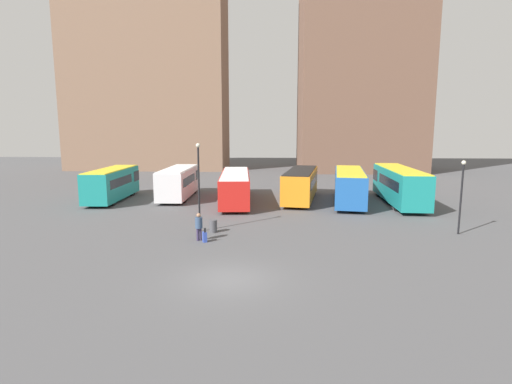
# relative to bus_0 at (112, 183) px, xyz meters

# --- Properties ---
(ground_plane) EXTENTS (160.00, 160.00, 0.00)m
(ground_plane) POSITION_rel_bus_0_xyz_m (13.58, -20.16, -1.65)
(ground_plane) COLOR #4C4C4F
(building_block_left) EXTENTS (26.65, 10.30, 42.69)m
(building_block_left) POSITION_rel_bus_0_xyz_m (-6.05, 31.64, 19.69)
(building_block_left) COLOR #7F604C
(building_block_left) RESTS_ON ground_plane
(building_block_right) EXTENTS (19.48, 15.94, 44.18)m
(building_block_right) POSITION_rel_bus_0_xyz_m (29.61, 31.64, 20.44)
(building_block_right) COLOR brown
(building_block_right) RESTS_ON ground_plane
(bus_0) EXTENTS (2.78, 9.19, 3.05)m
(bus_0) POSITION_rel_bus_0_xyz_m (0.00, 0.00, 0.00)
(bus_0) COLOR #19847F
(bus_0) RESTS_ON ground_plane
(bus_1) EXTENTS (2.69, 9.12, 3.01)m
(bus_1) POSITION_rel_bus_0_xyz_m (6.09, 1.63, -0.02)
(bus_1) COLOR silver
(bus_1) RESTS_ON ground_plane
(bus_2) EXTENTS (3.52, 12.15, 2.79)m
(bus_2) POSITION_rel_bus_0_xyz_m (11.96, -0.38, -0.12)
(bus_2) COLOR red
(bus_2) RESTS_ON ground_plane
(bus_3) EXTENTS (4.18, 10.57, 2.95)m
(bus_3) POSITION_rel_bus_0_xyz_m (18.20, 0.84, -0.05)
(bus_3) COLOR orange
(bus_3) RESTS_ON ground_plane
(bus_4) EXTENTS (4.21, 11.12, 3.05)m
(bus_4) POSITION_rel_bus_0_xyz_m (22.63, -0.33, 0.01)
(bus_4) COLOR #1E56A3
(bus_4) RESTS_ON ground_plane
(bus_5) EXTENTS (3.10, 11.85, 3.27)m
(bus_5) POSITION_rel_bus_0_xyz_m (27.15, -0.42, 0.13)
(bus_5) COLOR #19847F
(bus_5) RESTS_ON ground_plane
(traveler) EXTENTS (0.58, 0.58, 1.72)m
(traveler) POSITION_rel_bus_0_xyz_m (11.01, -13.80, -0.63)
(traveler) COLOR #382D4C
(traveler) RESTS_ON ground_plane
(suitcase) EXTENTS (0.34, 0.40, 0.90)m
(suitcase) POSITION_rel_bus_0_xyz_m (11.42, -14.12, -1.33)
(suitcase) COLOR #334CB2
(suitcase) RESTS_ON ground_plane
(lamp_post_0) EXTENTS (0.28, 0.28, 4.83)m
(lamp_post_0) POSITION_rel_bus_0_xyz_m (27.70, -11.50, 1.24)
(lamp_post_0) COLOR black
(lamp_post_0) RESTS_ON ground_plane
(lamp_post_1) EXTENTS (0.28, 0.28, 5.90)m
(lamp_post_1) POSITION_rel_bus_0_xyz_m (10.64, -11.58, 1.80)
(lamp_post_1) COLOR black
(lamp_post_1) RESTS_ON ground_plane
(trash_bin) EXTENTS (0.52, 0.52, 0.85)m
(trash_bin) POSITION_rel_bus_0_xyz_m (11.58, -11.79, -1.23)
(trash_bin) COLOR #47474C
(trash_bin) RESTS_ON ground_plane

